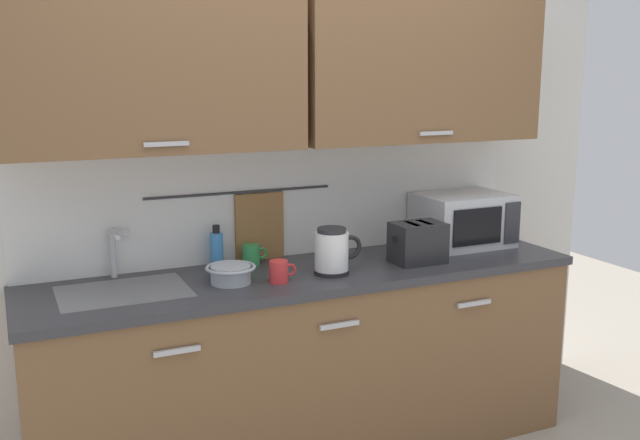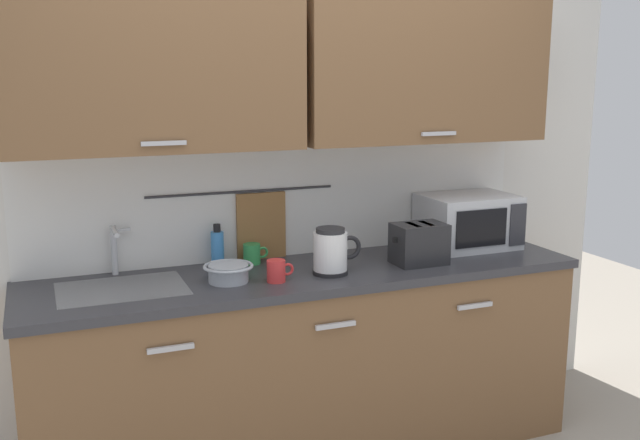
# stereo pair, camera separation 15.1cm
# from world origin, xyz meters

# --- Properties ---
(counter_unit) EXTENTS (2.53, 0.64, 0.90)m
(counter_unit) POSITION_xyz_m (-0.01, 0.30, 0.46)
(counter_unit) COLOR brown
(counter_unit) RESTS_ON ground
(back_wall_assembly) EXTENTS (3.70, 0.41, 2.50)m
(back_wall_assembly) POSITION_xyz_m (-0.00, 0.53, 1.52)
(back_wall_assembly) COLOR silver
(back_wall_assembly) RESTS_ON ground
(sink_faucet) EXTENTS (0.09, 0.17, 0.22)m
(sink_faucet) POSITION_xyz_m (-0.82, 0.53, 1.04)
(sink_faucet) COLOR #B2B5BA
(sink_faucet) RESTS_ON counter_unit
(microwave) EXTENTS (0.46, 0.35, 0.27)m
(microwave) POSITION_xyz_m (0.91, 0.41, 1.04)
(microwave) COLOR silver
(microwave) RESTS_ON counter_unit
(electric_kettle) EXTENTS (0.23, 0.16, 0.21)m
(electric_kettle) POSITION_xyz_m (0.07, 0.20, 1.00)
(electric_kettle) COLOR black
(electric_kettle) RESTS_ON counter_unit
(dish_soap_bottle) EXTENTS (0.06, 0.06, 0.20)m
(dish_soap_bottle) POSITION_xyz_m (-0.36, 0.53, 0.99)
(dish_soap_bottle) COLOR #3F8CD8
(dish_soap_bottle) RESTS_ON counter_unit
(mug_near_sink) EXTENTS (0.12, 0.08, 0.09)m
(mug_near_sink) POSITION_xyz_m (-0.20, 0.50, 0.95)
(mug_near_sink) COLOR green
(mug_near_sink) RESTS_ON counter_unit
(mixing_bowl) EXTENTS (0.21, 0.21, 0.08)m
(mixing_bowl) POSITION_xyz_m (-0.39, 0.25, 0.94)
(mixing_bowl) COLOR #A5ADB7
(mixing_bowl) RESTS_ON counter_unit
(toaster) EXTENTS (0.26, 0.17, 0.19)m
(toaster) POSITION_xyz_m (0.52, 0.21, 1.00)
(toaster) COLOR #232326
(toaster) RESTS_ON counter_unit
(mug_by_kettle) EXTENTS (0.12, 0.08, 0.09)m
(mug_by_kettle) POSITION_xyz_m (-0.19, 0.18, 0.95)
(mug_by_kettle) COLOR red
(mug_by_kettle) RESTS_ON counter_unit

